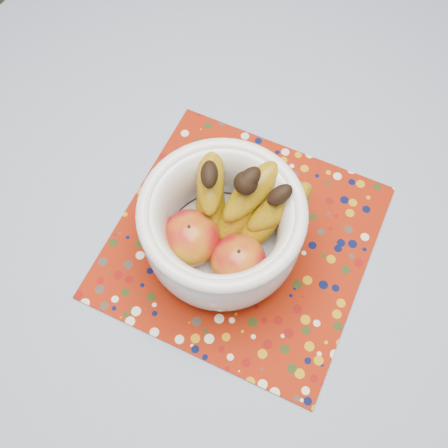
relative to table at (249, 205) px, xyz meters
name	(u,v)px	position (x,y,z in m)	size (l,w,h in m)	color
table	(249,205)	(0.00, 0.00, 0.00)	(1.20, 1.20, 0.75)	brown
tablecloth	(251,183)	(0.00, 0.00, 0.08)	(1.32, 1.32, 0.01)	#6378A5
placemat	(242,241)	(0.04, -0.11, 0.09)	(0.40, 0.40, 0.00)	maroon
fruit_bowl	(228,222)	(0.03, -0.12, 0.18)	(0.26, 0.26, 0.19)	silver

